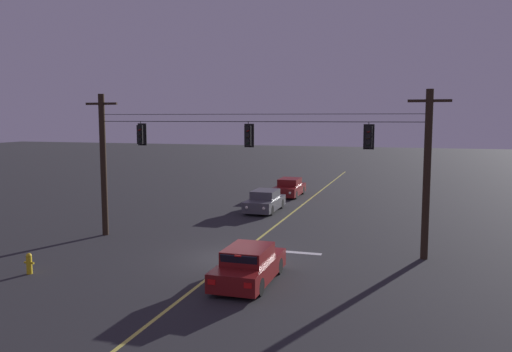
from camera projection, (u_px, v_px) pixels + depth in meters
The scene contains 11 objects.
ground_plane at pixel (233, 259), 22.73m from camera, with size 180.00×180.00×0.00m, color #28282B.
lane_centre_stripe at pixel (281, 222), 30.77m from camera, with size 0.14×60.00×0.01m, color #D1C64C.
stop_bar_paint at pixel (285, 252), 23.95m from camera, with size 3.40×0.36×0.01m, color silver.
signal_span_assembly at pixel (250, 167), 24.64m from camera, with size 17.84×0.32×7.38m.
traffic_light_leftmost at pixel (141, 134), 26.14m from camera, with size 0.48×0.41×1.22m.
traffic_light_left_inner at pixel (248, 136), 24.48m from camera, with size 0.48×0.41×1.22m.
traffic_light_centre at pixel (369, 137), 22.86m from camera, with size 0.48×0.41×1.22m.
car_waiting_near_lane at pixel (249, 266), 19.42m from camera, with size 1.80×4.33×1.39m.
car_oncoming_lead at pixel (265, 201), 34.30m from camera, with size 1.80×4.42×1.39m.
car_oncoming_trailing at pixel (289, 188), 40.87m from camera, with size 1.80×4.42×1.39m.
fire_hydrant at pixel (29, 263), 20.50m from camera, with size 0.44×0.22×0.84m.
Camera 1 is at (7.45, -20.92, 6.17)m, focal length 36.38 mm.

